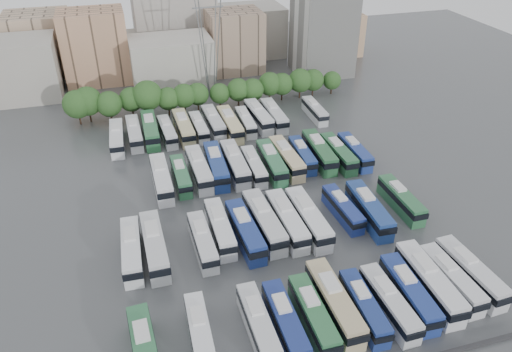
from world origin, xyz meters
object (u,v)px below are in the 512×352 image
object	(u,v)px
bus_r1_s0	(132,250)
bus_r1_s5	(245,231)
bus_r0_s7	(334,302)
bus_r2_s2	(161,178)
bus_r1_s10	(343,208)
bus_r2_s10	(302,155)
bus_r2_s5	(216,165)
bus_r0_s9	(389,303)
bus_r0_s10	(409,292)
bus_r3_s5	(199,127)
bus_r1_s4	(220,228)
bus_r0_s0	(145,351)
bus_r2_s4	(199,169)
bus_r2_s7	(254,166)
bus_r3_s13	(315,111)
bus_r1_s13	(401,199)
bus_r3_s0	(117,138)
bus_r0_s5	(285,322)
bus_r3_s3	(167,131)
bus_r0_s2	(200,333)
bus_r3_s6	(214,122)
bus_r1_s3	(203,241)
bus_r1_s6	(264,221)
bus_r0_s4	(258,324)
bus_r2_s11	(319,151)
bus_r3_s1	(134,133)
bus_r2_s12	(338,153)
bus_r0_s8	(364,307)
bus_r2_s9	(286,158)
bus_r2_s13	(355,151)
bus_r0_s6	(313,315)
bus_r3_s8	(246,122)
bus_r3_s4	(184,127)
bus_r0_s11	(429,282)
bus_r2_s6	(235,163)
bus_r3_s2	(150,129)
bus_r1_s1	(155,245)
bus_r3_s7	(230,124)
electricity_pylon	(208,18)
bus_r2_s3	(181,176)
bus_r1_s11	(369,209)
bus_r0_s13	(470,272)
bus_r2_s8	(272,162)
apartment_tower	(324,24)
bus_r1_s7	(287,220)

from	to	relation	value
bus_r1_s0	bus_r1_s5	distance (m)	16.46
bus_r0_s7	bus_r2_s2	distance (m)	38.86
bus_r1_s10	bus_r2_s10	distance (m)	18.10
bus_r1_s0	bus_r2_s5	distance (m)	25.43
bus_r0_s9	bus_r0_s10	bearing A→B (deg)	12.95
bus_r3_s5	bus_r0_s9	bearing A→B (deg)	-77.41
bus_r1_s4	bus_r0_s0	bearing A→B (deg)	-122.98
bus_r2_s4	bus_r2_s7	xyz separation A→B (m)	(9.81, -1.43, -0.25)
bus_r1_s5	bus_r3_s13	size ratio (longest dim) A/B	1.17
bus_r1_s13	bus_r3_s0	distance (m)	55.66
bus_r0_s5	bus_r3_s3	distance (m)	54.86
bus_r0_s2	bus_r3_s6	world-z (taller)	bus_r3_s6
bus_r1_s3	bus_r2_s2	xyz separation A→B (m)	(-3.57, 18.51, 0.21)
bus_r1_s6	bus_r1_s10	size ratio (longest dim) A/B	1.24
bus_r0_s4	bus_r2_s11	world-z (taller)	bus_r2_s11
bus_r3_s1	bus_r3_s13	size ratio (longest dim) A/B	1.09
bus_r2_s12	bus_r3_s6	bearing A→B (deg)	134.48
bus_r0_s8	bus_r3_s6	xyz separation A→B (m)	(-6.73, 56.07, 0.20)
bus_r3_s3	bus_r3_s13	size ratio (longest dim) A/B	1.02
bus_r2_s9	bus_r2_s2	bearing A→B (deg)	-179.68
bus_r0_s5	bus_r2_s13	xyz separation A→B (m)	(26.45, 35.87, -0.03)
bus_r0_s6	bus_r0_s8	world-z (taller)	bus_r0_s6
bus_r3_s8	bus_r3_s4	bearing A→B (deg)	179.45
bus_r0_s11	bus_r1_s5	bearing A→B (deg)	140.69
bus_r2_s6	bus_r3_s2	xyz separation A→B (m)	(-13.26, 18.25, -0.01)
bus_r1_s1	bus_r3_s13	xyz separation A→B (m)	(39.62, 37.42, -0.33)
bus_r2_s7	bus_r3_s7	xyz separation A→B (m)	(-0.11, 17.64, 0.27)
electricity_pylon	bus_r1_s0	size ratio (longest dim) A/B	2.74
bus_r0_s7	bus_r3_s4	bearing A→B (deg)	100.37
bus_r1_s1	bus_r2_s11	size ratio (longest dim) A/B	0.99
bus_r0_s9	bus_r2_s3	xyz separation A→B (m)	(-19.97, 37.29, -0.11)
bus_r0_s6	bus_r3_s8	xyz separation A→B (m)	(6.46, 54.32, -0.12)
bus_r1_s13	bus_r3_s8	world-z (taller)	bus_r1_s13
bus_r0_s10	bus_r0_s5	bearing A→B (deg)	-177.29
bus_r2_s4	bus_r3_s0	size ratio (longest dim) A/B	1.04
bus_r0_s2	bus_r1_s0	size ratio (longest dim) A/B	0.89
bus_r0_s6	bus_r0_s11	bearing A→B (deg)	3.30
bus_r0_s5	bus_r3_s7	bearing A→B (deg)	83.64
bus_r0_s0	bus_r0_s8	bearing A→B (deg)	-4.28
bus_r0_s0	bus_r0_s4	world-z (taller)	bus_r0_s0
bus_r0_s4	bus_r1_s11	size ratio (longest dim) A/B	0.88
bus_r0_s5	bus_r0_s13	distance (m)	26.43
bus_r1_s4	bus_r3_s4	distance (m)	35.08
bus_r0_s11	bus_r2_s7	bearing A→B (deg)	112.14
bus_r1_s1	bus_r2_s13	bearing A→B (deg)	23.41
bus_r2_s10	bus_r3_s4	xyz separation A→B (m)	(-19.63, 17.32, 0.28)
bus_r1_s3	bus_r2_s8	world-z (taller)	bus_r2_s8
apartment_tower	electricity_pylon	xyz separation A→B (m)	(-32.00, -8.00, 5.66)
bus_r3_s4	bus_r1_s7	bearing A→B (deg)	-75.72
bus_r2_s9	bus_r2_s10	size ratio (longest dim) A/B	1.16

